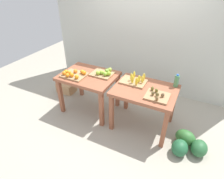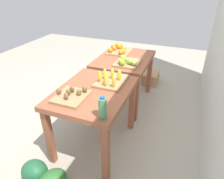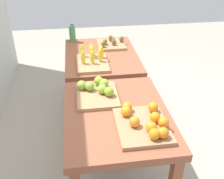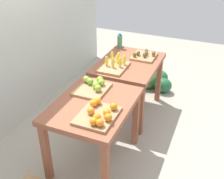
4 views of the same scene
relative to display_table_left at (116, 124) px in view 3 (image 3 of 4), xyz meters
name	(u,v)px [view 3 (image 3 of 4)]	position (x,y,z in m)	size (l,w,h in m)	color
ground_plane	(108,141)	(0.56, 0.00, -0.68)	(8.00, 8.00, 0.00)	#ABA493
display_table_left	(116,124)	(0.00, 0.00, 0.00)	(1.04, 0.80, 0.80)	#975439
display_table_right	(101,64)	(1.12, 0.00, 0.00)	(1.04, 0.80, 0.80)	#975439
orange_bin	(144,123)	(-0.21, -0.16, 0.16)	(0.44, 0.37, 0.11)	#AB8157
apple_bin	(97,91)	(0.26, 0.12, 0.16)	(0.41, 0.35, 0.11)	#AB8157
banana_crate	(92,60)	(0.88, 0.12, 0.16)	(0.44, 0.32, 0.17)	#AB8157
kiwi_bin	(111,44)	(1.35, -0.14, 0.15)	(0.36, 0.33, 0.10)	#AB8157
water_bottle	(72,33)	(1.55, 0.31, 0.23)	(0.08, 0.08, 0.23)	#4C8C59
watermelon_pile	(111,72)	(1.97, -0.23, -0.55)	(0.56, 0.58, 0.25)	#2A6337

